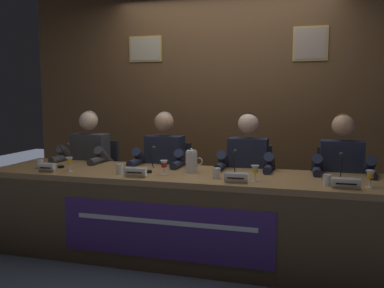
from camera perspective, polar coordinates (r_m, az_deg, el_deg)
name	(u,v)px	position (r m, az deg, el deg)	size (l,w,h in m)	color
ground_plane	(192,257)	(3.71, 0.00, -15.36)	(12.00, 12.00, 0.00)	#383D4C
wall_back_panelled	(224,104)	(4.77, 4.47, 5.57)	(4.78, 0.14, 2.60)	brown
conference_table	(188,202)	(3.45, -0.55, -8.11)	(3.58, 0.81, 0.74)	olive
chair_far_left	(97,184)	(4.56, -13.07, -5.47)	(0.44, 0.45, 0.91)	black
panelist_far_left	(86,162)	(4.34, -14.43, -2.40)	(0.51, 0.48, 1.24)	black
nameplate_far_left	(47,168)	(3.76, -19.52, -3.10)	(0.15, 0.06, 0.08)	white
juice_glass_far_left	(69,161)	(3.73, -16.66, -2.34)	(0.06, 0.06, 0.12)	white
water_cup_far_left	(40,165)	(3.94, -20.34, -2.72)	(0.06, 0.06, 0.08)	silver
microphone_far_left	(63,159)	(3.97, -17.43, -2.01)	(0.06, 0.17, 0.22)	black
chair_center_left	(169,189)	(4.23, -3.21, -6.24)	(0.44, 0.45, 0.91)	black
panelist_center_left	(162,165)	(3.99, -4.17, -2.97)	(0.51, 0.48, 1.24)	black
nameplate_center_left	(135,172)	(3.36, -7.89, -3.90)	(0.19, 0.06, 0.08)	white
juice_glass_center_left	(164,165)	(3.41, -3.92, -2.90)	(0.06, 0.06, 0.12)	white
water_cup_center_left	(120,170)	(3.51, -9.96, -3.51)	(0.06, 0.06, 0.08)	silver
microphone_center_left	(150,163)	(3.57, -5.84, -2.69)	(0.06, 0.17, 0.22)	black
chair_center_right	(249,194)	(4.05, 7.93, -6.90)	(0.44, 0.45, 0.91)	black
panelist_center_right	(247,169)	(3.80, 7.59, -3.52)	(0.51, 0.48, 1.24)	black
nameplate_center_right	(236,178)	(3.12, 6.13, -4.69)	(0.18, 0.06, 0.08)	white
juice_glass_center_right	(255,170)	(3.20, 8.74, -3.61)	(0.06, 0.06, 0.12)	white
water_cup_center_right	(217,174)	(3.27, 3.45, -4.16)	(0.06, 0.06, 0.08)	silver
microphone_center_right	(233,168)	(3.35, 5.77, -3.29)	(0.06, 0.17, 0.22)	black
chair_far_right	(339,200)	(4.02, 19.68, -7.30)	(0.44, 0.45, 0.91)	black
panelist_far_right	(342,174)	(3.77, 20.05, -3.93)	(0.51, 0.48, 1.24)	black
nameplate_far_right	(346,183)	(3.10, 20.58, -5.15)	(0.20, 0.06, 0.08)	white
juice_glass_far_right	(370,176)	(3.21, 23.50, -4.04)	(0.06, 0.06, 0.12)	white
water_cup_far_right	(328,181)	(3.16, 18.30, -4.86)	(0.06, 0.06, 0.08)	silver
microphone_far_right	(341,172)	(3.35, 20.03, -3.66)	(0.06, 0.17, 0.22)	black
water_pitcher_central	(192,161)	(3.52, -0.07, -2.44)	(0.15, 0.10, 0.21)	silver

